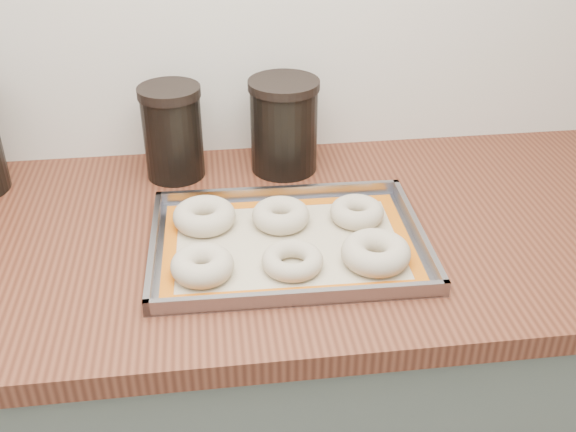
{
  "coord_description": "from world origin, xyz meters",
  "views": [
    {
      "loc": [
        0.04,
        0.67,
        1.54
      ],
      "look_at": [
        0.16,
        1.61,
        0.96
      ],
      "focal_mm": 42.0,
      "sensor_mm": 36.0,
      "label": 1
    }
  ],
  "objects": [
    {
      "name": "bagel_front_right",
      "position": [
        0.29,
        1.54,
        0.92
      ],
      "size": [
        0.14,
        0.14,
        0.04
      ],
      "primitive_type": "torus",
      "rotation": [
        0.0,
        0.0,
        -0.33
      ],
      "color": "#C5B599",
      "rests_on": "baking_mat"
    },
    {
      "name": "baking_tray",
      "position": [
        0.16,
        1.61,
        0.91
      ],
      "size": [
        0.47,
        0.34,
        0.03
      ],
      "rotation": [
        0.0,
        0.0,
        -0.02
      ],
      "color": "gray",
      "rests_on": "countertop"
    },
    {
      "name": "bagel_back_left",
      "position": [
        0.02,
        1.69,
        0.92
      ],
      "size": [
        0.13,
        0.13,
        0.04
      ],
      "primitive_type": "torus",
      "rotation": [
        0.0,
        0.0,
        -0.18
      ],
      "color": "#C5B599",
      "rests_on": "baking_mat"
    },
    {
      "name": "canister_mid",
      "position": [
        -0.03,
        1.9,
        0.99
      ],
      "size": [
        0.12,
        0.12,
        0.19
      ],
      "color": "black",
      "rests_on": "countertop"
    },
    {
      "name": "countertop",
      "position": [
        0.0,
        1.68,
        0.88
      ],
      "size": [
        3.06,
        0.68,
        0.04
      ],
      "primitive_type": "cube",
      "color": "brown",
      "rests_on": "cabinet"
    },
    {
      "name": "bagel_back_mid",
      "position": [
        0.16,
        1.67,
        0.92
      ],
      "size": [
        0.11,
        0.11,
        0.04
      ],
      "primitive_type": "torus",
      "rotation": [
        0.0,
        0.0,
        0.13
      ],
      "color": "#C5B599",
      "rests_on": "baking_mat"
    },
    {
      "name": "bagel_front_left",
      "position": [
        0.01,
        1.54,
        0.92
      ],
      "size": [
        0.12,
        0.12,
        0.04
      ],
      "primitive_type": "torus",
      "rotation": [
        0.0,
        0.0,
        0.25
      ],
      "color": "#C5B599",
      "rests_on": "baking_mat"
    },
    {
      "name": "cabinet",
      "position": [
        0.0,
        1.68,
        0.43
      ],
      "size": [
        3.0,
        0.65,
        0.86
      ],
      "primitive_type": "cube",
      "color": "#596055",
      "rests_on": "floor"
    },
    {
      "name": "bagel_front_mid",
      "position": [
        0.16,
        1.54,
        0.92
      ],
      "size": [
        0.13,
        0.13,
        0.03
      ],
      "primitive_type": "torus",
      "rotation": [
        0.0,
        0.0,
        -0.33
      ],
      "color": "#C5B599",
      "rests_on": "baking_mat"
    },
    {
      "name": "bagel_back_right",
      "position": [
        0.29,
        1.67,
        0.92
      ],
      "size": [
        0.11,
        0.11,
        0.03
      ],
      "primitive_type": "torus",
      "rotation": [
        0.0,
        0.0,
        0.15
      ],
      "color": "#C5B599",
      "rests_on": "baking_mat"
    },
    {
      "name": "canister_right",
      "position": [
        0.19,
        1.9,
        1.0
      ],
      "size": [
        0.14,
        0.14,
        0.19
      ],
      "color": "black",
      "rests_on": "countertop"
    },
    {
      "name": "baking_mat",
      "position": [
        0.16,
        1.61,
        0.9
      ],
      "size": [
        0.43,
        0.3,
        0.0
      ],
      "rotation": [
        0.0,
        0.0,
        -0.02
      ],
      "color": "#C6B793",
      "rests_on": "baking_tray"
    }
  ]
}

